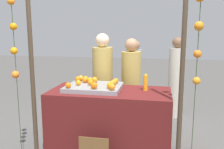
{
  "coord_description": "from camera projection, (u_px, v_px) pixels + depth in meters",
  "views": [
    {
      "loc": [
        0.66,
        -3.28,
        1.73
      ],
      "look_at": [
        0.0,
        0.15,
        1.1
      ],
      "focal_mm": 39.66,
      "sensor_mm": 36.0,
      "label": 1
    }
  ],
  "objects": [
    {
      "name": "vendor_right",
      "position": [
        131.0,
        90.0,
        4.15
      ],
      "size": [
        0.32,
        0.32,
        1.6
      ],
      "color": "tan",
      "rests_on": "ground_plane"
    },
    {
      "name": "stall_counter",
      "position": [
        110.0,
        121.0,
        3.52
      ],
      "size": [
        1.68,
        0.81,
        0.9
      ],
      "primitive_type": "cube",
      "color": "#5B1919",
      "rests_on": "ground_plane"
    },
    {
      "name": "orange_13",
      "position": [
        86.0,
        79.0,
        3.78
      ],
      "size": [
        0.08,
        0.08,
        0.08
      ],
      "primitive_type": "sphere",
      "color": "orange",
      "rests_on": "orange_tray"
    },
    {
      "name": "canopy_post_left",
      "position": [
        32.0,
        77.0,
        3.14
      ],
      "size": [
        0.06,
        0.06,
        2.29
      ],
      "primitive_type": "cylinder",
      "color": "#473828",
      "rests_on": "ground_plane"
    },
    {
      "name": "orange_8",
      "position": [
        109.0,
        86.0,
        3.3
      ],
      "size": [
        0.08,
        0.08,
        0.08
      ],
      "primitive_type": "sphere",
      "color": "orange",
      "rests_on": "orange_tray"
    },
    {
      "name": "vendor_left",
      "position": [
        103.0,
        87.0,
        4.19
      ],
      "size": [
        0.34,
        0.34,
        1.68
      ],
      "color": "tan",
      "rests_on": "ground_plane"
    },
    {
      "name": "juice_bottle",
      "position": [
        145.0,
        83.0,
        3.42
      ],
      "size": [
        0.06,
        0.06,
        0.23
      ],
      "color": "orange",
      "rests_on": "stall_counter"
    },
    {
      "name": "orange_6",
      "position": [
        112.0,
        87.0,
        3.21
      ],
      "size": [
        0.08,
        0.08,
        0.08
      ],
      "primitive_type": "sphere",
      "color": "orange",
      "rests_on": "orange_tray"
    },
    {
      "name": "orange_9",
      "position": [
        68.0,
        85.0,
        3.32
      ],
      "size": [
        0.08,
        0.08,
        0.08
      ],
      "primitive_type": "sphere",
      "color": "orange",
      "rests_on": "orange_tray"
    },
    {
      "name": "orange_5",
      "position": [
        78.0,
        79.0,
        3.72
      ],
      "size": [
        0.08,
        0.08,
        0.08
      ],
      "primitive_type": "sphere",
      "color": "orange",
      "rests_on": "orange_tray"
    },
    {
      "name": "garland_strand_left",
      "position": [
        14.0,
        42.0,
        3.06
      ],
      "size": [
        0.11,
        0.1,
        2.17
      ],
      "color": "#2D4C23",
      "rests_on": "ground_plane"
    },
    {
      "name": "orange_1",
      "position": [
        91.0,
        82.0,
        3.49
      ],
      "size": [
        0.08,
        0.08,
        0.08
      ],
      "primitive_type": "sphere",
      "color": "orange",
      "rests_on": "orange_tray"
    },
    {
      "name": "orange_14",
      "position": [
        116.0,
        81.0,
        3.61
      ],
      "size": [
        0.08,
        0.08,
        0.08
      ],
      "primitive_type": "sphere",
      "color": "orange",
      "rests_on": "orange_tray"
    },
    {
      "name": "canopy_post_right",
      "position": [
        182.0,
        83.0,
        2.8
      ],
      "size": [
        0.06,
        0.06,
        2.29
      ],
      "primitive_type": "cylinder",
      "color": "#473828",
      "rests_on": "ground_plane"
    },
    {
      "name": "orange_7",
      "position": [
        85.0,
        80.0,
        3.67
      ],
      "size": [
        0.08,
        0.08,
        0.08
      ],
      "primitive_type": "sphere",
      "color": "orange",
      "rests_on": "orange_tray"
    },
    {
      "name": "crowd_person_0",
      "position": [
        135.0,
        75.0,
        5.72
      ],
      "size": [
        0.3,
        0.3,
        1.49
      ],
      "color": "#99999E",
      "rests_on": "ground_plane"
    },
    {
      "name": "orange_2",
      "position": [
        95.0,
        80.0,
        3.67
      ],
      "size": [
        0.08,
        0.08,
        0.08
      ],
      "primitive_type": "sphere",
      "color": "orange",
      "rests_on": "orange_tray"
    },
    {
      "name": "orange_tray",
      "position": [
        94.0,
        87.0,
        3.51
      ],
      "size": [
        0.77,
        0.63,
        0.06
      ],
      "primitive_type": "cube",
      "color": "gray",
      "rests_on": "stall_counter"
    },
    {
      "name": "orange_3",
      "position": [
        81.0,
        78.0,
        3.8
      ],
      "size": [
        0.08,
        0.08,
        0.08
      ],
      "primitive_type": "sphere",
      "color": "orange",
      "rests_on": "orange_tray"
    },
    {
      "name": "orange_4",
      "position": [
        94.0,
        86.0,
        3.27
      ],
      "size": [
        0.09,
        0.09,
        0.09
      ],
      "primitive_type": "sphere",
      "color": "orange",
      "rests_on": "orange_tray"
    },
    {
      "name": "garland_strand_right",
      "position": [
        198.0,
        36.0,
        2.66
      ],
      "size": [
        0.11,
        0.11,
        2.17
      ],
      "color": "#2D4C23",
      "rests_on": "ground_plane"
    },
    {
      "name": "crowd_person_1",
      "position": [
        176.0,
        80.0,
        4.94
      ],
      "size": [
        0.32,
        0.32,
        1.6
      ],
      "color": "beige",
      "rests_on": "ground_plane"
    },
    {
      "name": "orange_12",
      "position": [
        112.0,
        84.0,
        3.41
      ],
      "size": [
        0.08,
        0.08,
        0.08
      ],
      "primitive_type": "sphere",
      "color": "orange",
      "rests_on": "orange_tray"
    },
    {
      "name": "orange_0",
      "position": [
        114.0,
        82.0,
        3.51
      ],
      "size": [
        0.08,
        0.08,
        0.08
      ],
      "primitive_type": "sphere",
      "color": "orange",
      "rests_on": "orange_tray"
    },
    {
      "name": "orange_11",
      "position": [
        78.0,
        83.0,
        3.49
      ],
      "size": [
        0.07,
        0.07,
        0.07
      ],
      "primitive_type": "sphere",
      "color": "orange",
      "rests_on": "orange_tray"
    },
    {
      "name": "orange_10",
      "position": [
        90.0,
        80.0,
        3.63
      ],
      "size": [
        0.08,
        0.08,
        0.08
      ],
      "primitive_type": "sphere",
      "color": "orange",
      "rests_on": "orange_tray"
    }
  ]
}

